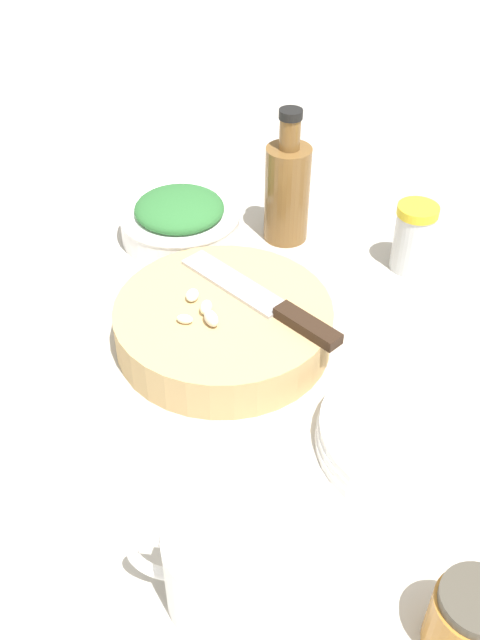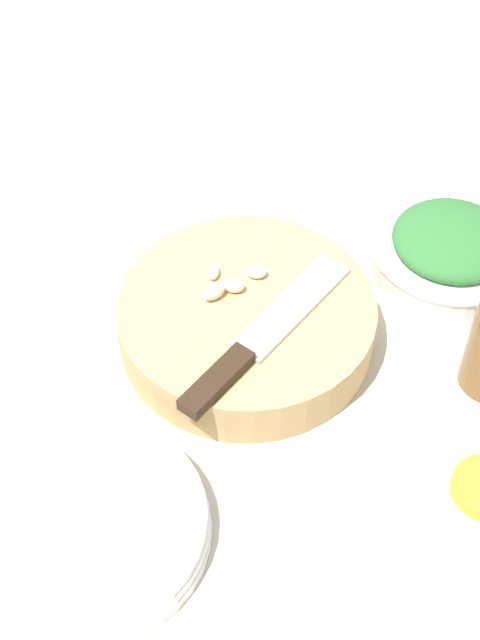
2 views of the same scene
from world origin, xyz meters
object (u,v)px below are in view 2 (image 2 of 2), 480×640
at_px(cutting_board, 242,322).
at_px(garlic_cloves, 226,283).
at_px(spice_jar, 471,514).
at_px(plate_stack, 86,526).
at_px(chef_knife, 252,341).
at_px(herb_bowl, 446,251).

relative_size(cutting_board, garlic_cloves, 3.95).
distance_m(garlic_cloves, spice_jar, 0.31).
height_order(cutting_board, plate_stack, cutting_board).
distance_m(chef_knife, plate_stack, 0.22).
bearing_deg(spice_jar, chef_knife, -47.28).
bearing_deg(chef_knife, garlic_cloves, 147.23).
bearing_deg(herb_bowl, plate_stack, 39.54).
bearing_deg(plate_stack, spice_jar, 176.28).
distance_m(herb_bowl, spice_jar, 0.32).
bearing_deg(cutting_board, herb_bowl, -158.60).
bearing_deg(spice_jar, garlic_cloves, -53.37).
height_order(cutting_board, chef_knife, chef_knife).
relative_size(chef_knife, plate_stack, 0.97).
xyz_separation_m(cutting_board, garlic_cloves, (0.02, -0.02, 0.03)).
relative_size(garlic_cloves, herb_bowl, 0.37).
distance_m(cutting_board, plate_stack, 0.25).
height_order(chef_knife, plate_stack, chef_knife).
relative_size(garlic_cloves, plate_stack, 0.32).
bearing_deg(plate_stack, cutting_board, -123.68).
height_order(chef_knife, garlic_cloves, garlic_cloves).
height_order(herb_bowl, spice_jar, spice_jar).
xyz_separation_m(spice_jar, plate_stack, (0.31, -0.02, -0.03)).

